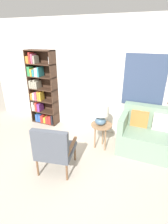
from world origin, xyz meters
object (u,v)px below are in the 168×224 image
object	(u,v)px
armchair	(54,148)
table_lamp	(101,113)
couch	(159,137)
bookshelf	(41,92)
side_table	(101,128)

from	to	relation	value
armchair	table_lamp	world-z (taller)	table_lamp
armchair	couch	distance (m)	2.18
couch	table_lamp	size ratio (longest dim) A/B	3.58
bookshelf	armchair	xyz separation A→B (m)	(1.38, -1.63, -0.36)
bookshelf	side_table	world-z (taller)	bookshelf
armchair	side_table	xyz separation A→B (m)	(0.52, 1.05, -0.02)
armchair	couch	bearing A→B (deg)	39.16
bookshelf	side_table	size ratio (longest dim) A/B	3.41
bookshelf	couch	xyz separation A→B (m)	(3.07, -0.25, -0.52)
armchair	bookshelf	bearing A→B (deg)	130.40
armchair	table_lamp	xyz separation A→B (m)	(0.50, 1.03, 0.32)
couch	side_table	xyz separation A→B (m)	(-1.16, -0.32, 0.14)
couch	side_table	distance (m)	1.21
bookshelf	couch	size ratio (longest dim) A/B	1.22
table_lamp	bookshelf	bearing A→B (deg)	162.57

